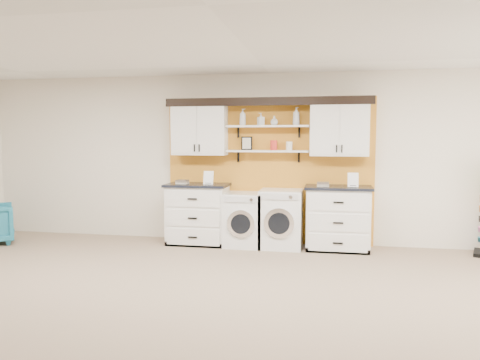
% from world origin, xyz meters
% --- Properties ---
extents(floor, '(10.00, 10.00, 0.00)m').
position_xyz_m(floor, '(0.00, 0.00, 0.00)').
color(floor, '#8E765F').
rests_on(floor, ground).
extents(ceiling, '(10.00, 10.00, 0.00)m').
position_xyz_m(ceiling, '(0.00, 0.00, 2.80)').
color(ceiling, white).
rests_on(ceiling, wall_back).
extents(wall_back, '(10.00, 0.00, 10.00)m').
position_xyz_m(wall_back, '(0.00, 4.00, 1.40)').
color(wall_back, silver).
rests_on(wall_back, floor).
extents(accent_panel, '(3.40, 0.07, 2.40)m').
position_xyz_m(accent_panel, '(0.00, 3.96, 1.20)').
color(accent_panel, orange).
rests_on(accent_panel, wall_back).
extents(upper_cabinet_left, '(0.90, 0.35, 0.84)m').
position_xyz_m(upper_cabinet_left, '(-1.13, 3.79, 1.88)').
color(upper_cabinet_left, white).
rests_on(upper_cabinet_left, wall_back).
extents(upper_cabinet_right, '(0.90, 0.35, 0.84)m').
position_xyz_m(upper_cabinet_right, '(1.13, 3.79, 1.88)').
color(upper_cabinet_right, white).
rests_on(upper_cabinet_right, wall_back).
extents(shelf_lower, '(1.32, 0.28, 0.03)m').
position_xyz_m(shelf_lower, '(0.00, 3.80, 1.53)').
color(shelf_lower, white).
rests_on(shelf_lower, wall_back).
extents(shelf_upper, '(1.32, 0.28, 0.03)m').
position_xyz_m(shelf_upper, '(0.00, 3.80, 1.93)').
color(shelf_upper, white).
rests_on(shelf_upper, wall_back).
extents(crown_molding, '(3.30, 0.41, 0.13)m').
position_xyz_m(crown_molding, '(0.00, 3.81, 2.33)').
color(crown_molding, black).
rests_on(crown_molding, wall_back).
extents(picture_frame, '(0.18, 0.02, 0.22)m').
position_xyz_m(picture_frame, '(-0.35, 3.85, 1.66)').
color(picture_frame, black).
rests_on(picture_frame, shelf_lower).
extents(canister_red, '(0.11, 0.11, 0.16)m').
position_xyz_m(canister_red, '(0.10, 3.80, 1.62)').
color(canister_red, red).
rests_on(canister_red, shelf_lower).
extents(canister_cream, '(0.10, 0.10, 0.14)m').
position_xyz_m(canister_cream, '(0.35, 3.80, 1.61)').
color(canister_cream, silver).
rests_on(canister_cream, shelf_lower).
extents(base_cabinet_left, '(1.02, 0.66, 0.99)m').
position_xyz_m(base_cabinet_left, '(-1.13, 3.64, 0.50)').
color(base_cabinet_left, white).
rests_on(base_cabinet_left, floor).
extents(base_cabinet_right, '(1.02, 0.66, 1.00)m').
position_xyz_m(base_cabinet_right, '(1.13, 3.64, 0.50)').
color(base_cabinet_right, white).
rests_on(base_cabinet_right, floor).
extents(washer, '(0.62, 0.71, 0.86)m').
position_xyz_m(washer, '(-0.35, 3.64, 0.43)').
color(washer, white).
rests_on(washer, floor).
extents(dryer, '(0.66, 0.71, 0.92)m').
position_xyz_m(dryer, '(0.25, 3.64, 0.46)').
color(dryer, white).
rests_on(dryer, floor).
extents(soap_bottle_a, '(0.12, 0.12, 0.27)m').
position_xyz_m(soap_bottle_a, '(-0.41, 3.80, 2.08)').
color(soap_bottle_a, silver).
rests_on(soap_bottle_a, shelf_upper).
extents(soap_bottle_b, '(0.13, 0.13, 0.20)m').
position_xyz_m(soap_bottle_b, '(-0.11, 3.80, 2.04)').
color(soap_bottle_b, silver).
rests_on(soap_bottle_b, shelf_upper).
extents(soap_bottle_c, '(0.15, 0.15, 0.15)m').
position_xyz_m(soap_bottle_c, '(0.11, 3.80, 2.02)').
color(soap_bottle_c, silver).
rests_on(soap_bottle_c, shelf_upper).
extents(soap_bottle_d, '(0.15, 0.15, 0.28)m').
position_xyz_m(soap_bottle_d, '(0.46, 3.80, 2.09)').
color(soap_bottle_d, silver).
rests_on(soap_bottle_d, shelf_upper).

